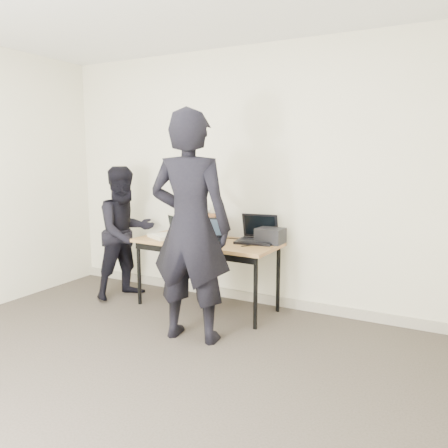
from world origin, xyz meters
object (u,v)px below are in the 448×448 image
Objects in this scene: laptop_beige at (167,233)px; leather_satchel at (202,224)px; person_observer at (126,233)px; person_typist at (190,227)px; laptop_center at (208,236)px; equipment_box at (270,236)px; desk at (206,246)px; laptop_right at (257,236)px.

leather_satchel reaches higher than laptop_beige.
person_typist is at bearing -97.76° from person_observer.
laptop_center reaches higher than equipment_box.
person_observer is at bearing -173.44° from desk.
laptop_beige is at bearing 171.05° from laptop_center.
laptop_right is at bearing 23.81° from desk.
person_observer is at bearing -176.72° from laptop_right.
laptop_right is at bearing 4.83° from laptop_center.
laptop_center is at bearing -164.29° from equipment_box.
person_observer is at bearing -35.22° from person_typist.
equipment_box is at bearing 0.30° from laptop_center.
equipment_box is 1.65m from person_observer.
laptop_right is at bearing -12.10° from leather_satchel.
person_typist is 1.34× the size of person_observer.
desk is 5.81× the size of equipment_box.
leather_satchel is at bearing -73.20° from person_typist.
laptop_center is 0.88× the size of laptop_right.
equipment_box is at bearing -11.57° from leather_satchel.
laptop_right is (0.95, 0.23, 0.01)m from laptop_beige.
person_observer is (-1.48, -0.27, -0.05)m from laptop_right.
laptop_beige reaches higher than equipment_box.
laptop_center is at bearing 33.63° from laptop_beige.
person_observer is at bearing 169.93° from laptop_center.
equipment_box is at bearing 38.90° from laptop_beige.
laptop_beige reaches higher than laptop_center.
person_observer reaches higher than laptop_right.
laptop_right is at bearing 179.90° from equipment_box.
leather_satchel is (-0.18, 0.23, 0.19)m from desk.
equipment_box is (0.81, -0.04, -0.05)m from leather_satchel.
desk is 3.98× the size of leather_satchel.
laptop_beige is 0.39m from leather_satchel.
desk is at bearing -66.32° from person_observer.
laptop_center is at bearing -166.72° from laptop_right.
laptop_right is at bearing 40.64° from laptop_beige.
laptop_right is (0.49, 0.19, 0.12)m from desk.
person_observer reaches higher than desk.
person_typist is (0.26, -0.72, 0.32)m from desk.
laptop_center is 0.30m from leather_satchel.
leather_satchel is 0.81m from equipment_box.
laptop_right is 1.08× the size of leather_satchel.
leather_satchel is 1.46× the size of equipment_box.
laptop_right reaches higher than desk.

